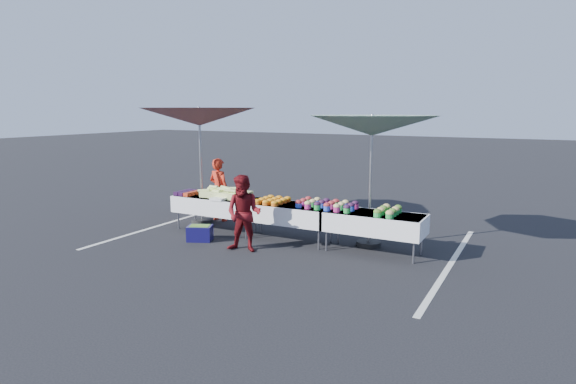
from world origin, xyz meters
The scene contains 17 objects.
ground centered at (0.00, 0.00, 0.00)m, with size 80.00×80.00×0.00m, color black.
stripe_left centered at (-3.20, 0.00, 0.00)m, with size 0.10×5.00×0.00m, color silver.
stripe_right centered at (3.20, 0.00, 0.00)m, with size 0.10×5.00×0.00m, color silver.
table_left centered at (-1.80, 0.00, 0.58)m, with size 1.86×0.81×0.75m.
table_center centered at (0.00, 0.00, 0.58)m, with size 1.86×0.81×0.75m.
table_right centered at (1.80, 0.00, 0.58)m, with size 1.86×0.81×0.75m.
berry_punnets centered at (-2.51, -0.06, 0.79)m, with size 0.40×0.54×0.08m.
corn_pile centered at (-1.55, 0.04, 0.84)m, with size 1.16×0.57×0.26m.
plastic_bags centered at (-1.50, -0.30, 0.78)m, with size 0.30×0.25×0.05m, color white.
carrot_bowls centered at (-0.35, -0.01, 0.80)m, with size 0.55×0.69×0.11m.
potato_cups centered at (0.85, 0.00, 0.83)m, with size 1.14×0.58×0.16m.
bean_baskets centered at (2.06, -0.01, 0.82)m, with size 0.36×0.68×0.15m.
vendor centered at (-2.30, 0.81, 0.75)m, with size 0.55×0.36×1.50m, color red.
customer centered at (-0.37, -1.05, 0.72)m, with size 0.70×0.55×1.44m, color maroon.
umbrella_left centered at (-2.50, 0.40, 2.45)m, with size 2.74×2.74×2.70m.
umbrella_right centered at (1.58, 0.40, 2.31)m, with size 2.60×2.60×2.55m.
storage_bin centered at (-1.57, -0.86, 0.16)m, with size 0.58×0.52×0.31m.
Camera 1 is at (4.48, -8.37, 2.64)m, focal length 30.00 mm.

